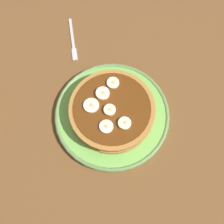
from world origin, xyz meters
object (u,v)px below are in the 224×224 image
Objects in this scene: banana_slice_0 at (109,110)px; banana_slice_4 at (125,123)px; banana_slice_2 at (103,94)px; plate at (112,114)px; banana_slice_1 at (106,127)px; banana_slice_3 at (91,106)px; pancake_stack at (112,110)px; fork at (73,41)px; banana_slice_5 at (113,83)px.

banana_slice_4 is (-4.57, 0.50, 0.00)cm from banana_slice_0.
banana_slice_4 is (-8.02, 2.71, 0.02)cm from banana_slice_2.
banana_slice_0 and banana_slice_4 have the same top height.
banana_slice_0 is (0.18, 0.84, 4.59)cm from plate.
banana_slice_0 is 0.85× the size of banana_slice_2.
banana_slice_1 is 5.88cm from banana_slice_3.
banana_slice_3 reaches higher than pancake_stack.
plate reaches higher than fork.
banana_slice_0 is at bearing -61.22° from banana_slice_1.
banana_slice_2 is (3.45, -2.21, -0.01)cm from banana_slice_0.
banana_slice_0 is 4.09cm from banana_slice_2.
banana_slice_5 is (5.10, -9.11, 0.02)cm from banana_slice_1.
banana_slice_2 is at bearing -46.53° from banana_slice_1.
banana_slice_4 reaches higher than plate.
banana_slice_5 is at bearing -93.68° from banana_slice_2.
banana_slice_0 reaches higher than banana_slice_5.
banana_slice_2 is 19.88cm from fork.
banana_slice_2 is (3.63, -1.37, 4.58)cm from plate.
plate is 2.67× the size of fork.
banana_slice_0 is 6.55cm from banana_slice_5.
banana_slice_4 reaches higher than pancake_stack.
banana_slice_5 is (-0.49, -7.26, 0.02)cm from banana_slice_3.
pancake_stack is 6.18cm from banana_slice_5.
banana_slice_0 reaches higher than banana_slice_1.
banana_slice_1 is 1.07× the size of banana_slice_5.
banana_slice_0 is at bearing 77.55° from plate.
pancake_stack is 4.41cm from banana_slice_2.
pancake_stack is at bearing -99.71° from banana_slice_0.
banana_slice_4 reaches higher than banana_slice_1.
banana_slice_0 reaches higher than pancake_stack.
banana_slice_2 is 1.11× the size of banana_slice_4.
pancake_stack is at bearing 153.88° from fork.
banana_slice_4 is at bearing 155.11° from fork.
banana_slice_3 is (5.58, -1.85, 0.00)cm from banana_slice_1.
banana_slice_2 reaches higher than banana_slice_5.
banana_slice_2 is at bearing -20.62° from plate.
banana_slice_2 is 3.77cm from banana_slice_3.
banana_slice_3 is at bearing 142.90° from fork.
banana_slice_5 reaches higher than plate.
banana_slice_1 reaches higher than fork.
banana_slice_2 is (3.62, -1.21, 2.21)cm from pancake_stack.
fork is (17.22, -5.40, -5.10)cm from banana_slice_5.
fork is (17.00, -8.90, -5.20)cm from banana_slice_2.
banana_slice_1 is 7.74cm from banana_slice_2.
banana_slice_2 is 3.51cm from banana_slice_5.
banana_slice_0 is 4.59cm from banana_slice_4.
banana_slice_0 is at bearing 80.29° from pancake_stack.
banana_slice_2 is at bearing -32.60° from banana_slice_0.
pancake_stack is 7.48× the size of banana_slice_0.
banana_slice_3 is 1.22× the size of banana_slice_5.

